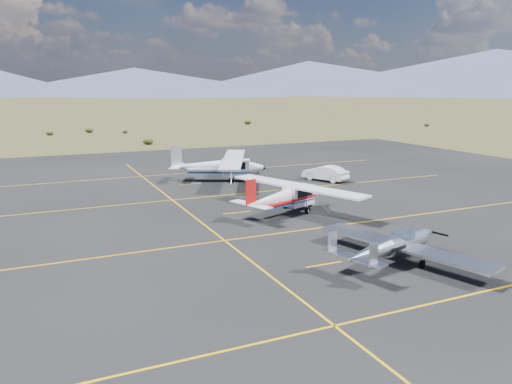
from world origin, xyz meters
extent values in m
plane|color=#383D1C|center=(0.00, 0.00, 0.00)|extent=(1600.00, 1600.00, 0.00)
cube|color=black|center=(0.00, 7.00, 0.00)|extent=(72.00, 72.00, 0.02)
cube|color=silver|center=(0.75, -4.59, 0.76)|extent=(4.02, 9.20, 0.12)
ellipsoid|color=#99BFD8|center=(0.75, -4.59, 1.25)|extent=(1.87, 1.39, 0.83)
cube|color=silver|center=(-2.86, -5.66, 1.05)|extent=(1.55, 3.13, 0.06)
cube|color=silver|center=(-2.69, -6.78, 1.51)|extent=(0.55, 0.22, 1.02)
cube|color=silver|center=(-3.32, -4.63, 1.51)|extent=(0.55, 0.22, 1.02)
cylinder|color=black|center=(2.31, -4.13, 0.18)|extent=(0.36, 0.19, 0.35)
cylinder|color=black|center=(0.90, -5.82, 0.21)|extent=(0.42, 0.22, 0.41)
cylinder|color=black|center=(0.21, -3.48, 0.21)|extent=(0.42, 0.22, 0.41)
cube|color=white|center=(1.12, 6.40, 1.04)|extent=(2.42, 1.82, 1.32)
cube|color=white|center=(0.93, 6.33, 1.73)|extent=(5.27, 10.63, 0.14)
cube|color=black|center=(1.12, 6.40, 1.31)|extent=(1.88, 1.65, 0.54)
cube|color=red|center=(-0.08, 5.94, 0.94)|extent=(4.99, 2.82, 0.18)
cube|color=red|center=(-3.19, 4.76, 1.97)|extent=(0.80, 0.36, 1.57)
cube|color=white|center=(-3.19, 4.76, 1.19)|extent=(1.81, 3.20, 0.06)
cylinder|color=black|center=(2.31, 6.85, 0.19)|extent=(0.36, 0.22, 0.35)
cylinder|color=black|center=(1.21, 5.33, 0.23)|extent=(0.45, 0.27, 0.43)
cylinder|color=black|center=(0.47, 7.26, 0.23)|extent=(0.45, 0.27, 0.43)
cube|color=white|center=(1.23, 18.20, 1.19)|extent=(2.79, 2.21, 1.52)
cube|color=white|center=(1.03, 18.29, 1.98)|extent=(6.77, 11.95, 0.16)
cube|color=black|center=(1.23, 18.20, 1.50)|extent=(2.19, 1.97, 0.62)
cube|color=white|center=(-0.10, 18.81, 1.08)|extent=(5.65, 3.55, 0.20)
cube|color=white|center=(-3.56, 20.41, 2.26)|extent=(0.90, 0.47, 1.80)
cube|color=white|center=(-3.56, 20.41, 1.36)|extent=(2.27, 3.62, 0.07)
cylinder|color=black|center=(2.56, 17.59, 0.21)|extent=(0.41, 0.27, 0.40)
cylinder|color=black|center=(0.43, 17.27, 0.26)|extent=(0.51, 0.34, 0.49)
cylinder|color=black|center=(1.42, 19.41, 0.26)|extent=(0.51, 0.34, 0.49)
imported|color=white|center=(8.64, 14.98, 0.70)|extent=(3.10, 4.44, 1.39)
camera|label=1|loc=(-15.30, -22.75, 8.37)|focal=35.00mm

